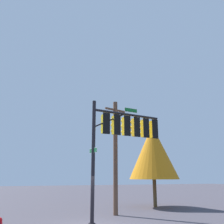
{
  "coord_description": "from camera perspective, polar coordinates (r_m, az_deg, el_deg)",
  "views": [
    {
      "loc": [
        -3.51,
        -12.97,
        2.48
      ],
      "look_at": [
        0.94,
        -0.39,
        6.0
      ],
      "focal_mm": 39.27,
      "sensor_mm": 36.0,
      "label": 1
    }
  ],
  "objects": [
    {
      "name": "tree_near",
      "position": [
        22.19,
        9.54,
        -9.07
      ],
      "size": [
        4.26,
        4.26,
        6.98
      ],
      "color": "brown",
      "rests_on": "ground_plane"
    },
    {
      "name": "signal_pole_assembly",
      "position": [
        14.63,
        2.71,
        -4.76
      ],
      "size": [
        4.68,
        1.54,
        6.66
      ],
      "color": "black",
      "rests_on": "ground_plane"
    },
    {
      "name": "utility_pole",
      "position": [
        17.39,
        0.81,
        -9.73
      ],
      "size": [
        1.74,
        0.69,
        7.8
      ],
      "color": "brown",
      "rests_on": "ground_plane"
    }
  ]
}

